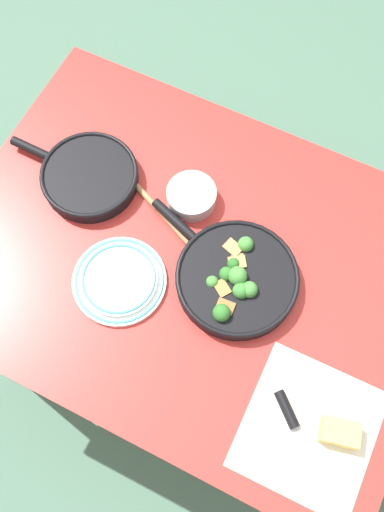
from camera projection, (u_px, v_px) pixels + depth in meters
The scene contains 10 objects.
ground_plane at pixel (192, 336), 2.12m from camera, with size 14.00×14.00×0.00m, color #476B56.
dining_table_red at pixel (192, 271), 1.49m from camera, with size 1.21×0.89×0.77m.
skillet_broccoli at pixel (236, 278), 1.36m from camera, with size 0.42×0.30×0.07m.
skillet_eggs at pixel (89, 176), 1.47m from camera, with size 0.36×0.25×0.05m.
wooden_spoon at pixel (143, 193), 1.47m from camera, with size 0.36×0.18×0.02m.
parchment_sheet at pixel (309, 429), 1.26m from camera, with size 0.29×0.30×0.00m.
grater_knife at pixel (294, 426), 1.25m from camera, with size 0.19×0.17×0.02m.
cheese_block at pixel (339, 433), 1.23m from camera, with size 0.09×0.07×0.05m.
dinner_plate_stack at pixel (119, 280), 1.37m from camera, with size 0.23×0.23×0.03m.
prep_bowl_steel at pixel (191, 196), 1.45m from camera, with size 0.13×0.13×0.05m.
Camera 1 is at (0.23, -0.47, 2.08)m, focal length 40.00 mm.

